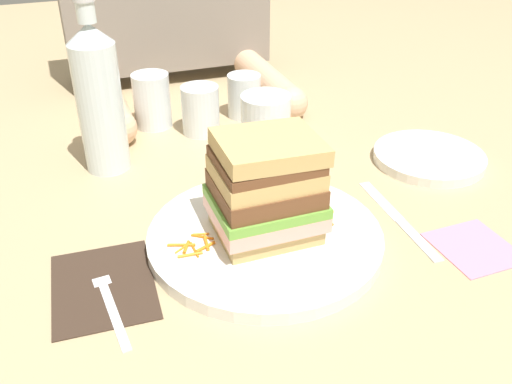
% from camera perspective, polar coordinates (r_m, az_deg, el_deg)
% --- Properties ---
extents(ground_plane, '(3.00, 3.00, 0.00)m').
position_cam_1_polar(ground_plane, '(0.73, 2.33, -4.81)').
color(ground_plane, tan).
extents(main_plate, '(0.30, 0.30, 0.02)m').
position_cam_1_polar(main_plate, '(0.72, 0.83, -4.46)').
color(main_plate, white).
rests_on(main_plate, ground_plane).
extents(sandwich, '(0.13, 0.11, 0.13)m').
position_cam_1_polar(sandwich, '(0.68, 0.94, 0.42)').
color(sandwich, tan).
rests_on(sandwich, main_plate).
extents(carrot_shred_0, '(0.03, 0.01, 0.00)m').
position_cam_1_polar(carrot_shred_0, '(0.69, -5.12, -5.54)').
color(carrot_shred_0, orange).
rests_on(carrot_shred_0, main_plate).
extents(carrot_shred_1, '(0.01, 0.03, 0.00)m').
position_cam_1_polar(carrot_shred_1, '(0.69, -5.01, -5.24)').
color(carrot_shred_1, orange).
rests_on(carrot_shred_1, main_plate).
extents(carrot_shred_2, '(0.01, 0.02, 0.00)m').
position_cam_1_polar(carrot_shred_2, '(0.69, -7.10, -5.47)').
color(carrot_shred_2, orange).
rests_on(carrot_shred_2, main_plate).
extents(carrot_shred_3, '(0.03, 0.02, 0.00)m').
position_cam_1_polar(carrot_shred_3, '(0.71, -5.44, -4.54)').
color(carrot_shred_3, orange).
rests_on(carrot_shred_3, main_plate).
extents(carrot_shred_4, '(0.02, 0.01, 0.00)m').
position_cam_1_polar(carrot_shred_4, '(0.69, -7.56, -5.71)').
color(carrot_shred_4, orange).
rests_on(carrot_shred_4, main_plate).
extents(carrot_shred_5, '(0.00, 0.03, 0.00)m').
position_cam_1_polar(carrot_shred_5, '(0.68, -6.24, -5.82)').
color(carrot_shred_5, orange).
rests_on(carrot_shred_5, main_plate).
extents(carrot_shred_6, '(0.03, 0.01, 0.00)m').
position_cam_1_polar(carrot_shred_6, '(0.68, -6.67, -6.31)').
color(carrot_shred_6, orange).
rests_on(carrot_shred_6, main_plate).
extents(carrot_shred_7, '(0.03, 0.01, 0.00)m').
position_cam_1_polar(carrot_shred_7, '(0.69, -7.55, -5.32)').
color(carrot_shred_7, orange).
rests_on(carrot_shred_7, main_plate).
extents(carrot_shred_8, '(0.02, 0.01, 0.00)m').
position_cam_1_polar(carrot_shred_8, '(0.71, -5.59, -4.26)').
color(carrot_shred_8, orange).
rests_on(carrot_shred_8, main_plate).
extents(carrot_shred_9, '(0.02, 0.01, 0.00)m').
position_cam_1_polar(carrot_shred_9, '(0.74, 6.02, -2.59)').
color(carrot_shred_9, orange).
rests_on(carrot_shred_9, main_plate).
extents(carrot_shred_10, '(0.02, 0.02, 0.00)m').
position_cam_1_polar(carrot_shred_10, '(0.74, 7.00, -2.92)').
color(carrot_shred_10, orange).
rests_on(carrot_shred_10, main_plate).
extents(carrot_shred_11, '(0.02, 0.02, 0.00)m').
position_cam_1_polar(carrot_shred_11, '(0.74, 7.47, -2.48)').
color(carrot_shred_11, orange).
rests_on(carrot_shred_11, main_plate).
extents(carrot_shred_12, '(0.01, 0.02, 0.00)m').
position_cam_1_polar(carrot_shred_12, '(0.74, 5.59, -2.64)').
color(carrot_shred_12, orange).
rests_on(carrot_shred_12, main_plate).
extents(carrot_shred_13, '(0.00, 0.02, 0.00)m').
position_cam_1_polar(carrot_shred_13, '(0.74, 7.31, -2.83)').
color(carrot_shred_13, orange).
rests_on(carrot_shred_13, main_plate).
extents(napkin_dark, '(0.12, 0.15, 0.00)m').
position_cam_1_polar(napkin_dark, '(0.68, -15.18, -9.09)').
color(napkin_dark, '#38281E').
rests_on(napkin_dark, ground_plane).
extents(fork, '(0.03, 0.17, 0.00)m').
position_cam_1_polar(fork, '(0.66, -14.80, -10.04)').
color(fork, silver).
rests_on(fork, napkin_dark).
extents(knife, '(0.02, 0.20, 0.00)m').
position_cam_1_polar(knife, '(0.79, 14.35, -2.76)').
color(knife, silver).
rests_on(knife, ground_plane).
extents(juice_glass, '(0.08, 0.08, 0.09)m').
position_cam_1_polar(juice_glass, '(0.94, 0.98, 6.87)').
color(juice_glass, white).
rests_on(juice_glass, ground_plane).
extents(water_bottle, '(0.07, 0.07, 0.27)m').
position_cam_1_polar(water_bottle, '(0.88, -15.59, 9.19)').
color(water_bottle, silver).
rests_on(water_bottle, ground_plane).
extents(empty_tumbler_0, '(0.06, 0.06, 0.08)m').
position_cam_1_polar(empty_tumbler_0, '(1.06, -1.21, 9.70)').
color(empty_tumbler_0, silver).
rests_on(empty_tumbler_0, ground_plane).
extents(empty_tumbler_1, '(0.07, 0.07, 0.09)m').
position_cam_1_polar(empty_tumbler_1, '(1.00, -5.63, 8.24)').
color(empty_tumbler_1, silver).
rests_on(empty_tumbler_1, ground_plane).
extents(empty_tumbler_2, '(0.07, 0.07, 0.10)m').
position_cam_1_polar(empty_tumbler_2, '(1.03, -10.46, 9.08)').
color(empty_tumbler_2, silver).
rests_on(empty_tumbler_2, ground_plane).
extents(side_plate, '(0.18, 0.18, 0.02)m').
position_cam_1_polar(side_plate, '(0.95, 17.07, 3.39)').
color(side_plate, white).
rests_on(side_plate, ground_plane).
extents(napkin_pink, '(0.10, 0.10, 0.00)m').
position_cam_1_polar(napkin_pink, '(0.77, 21.20, -5.21)').
color(napkin_pink, pink).
rests_on(napkin_pink, ground_plane).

